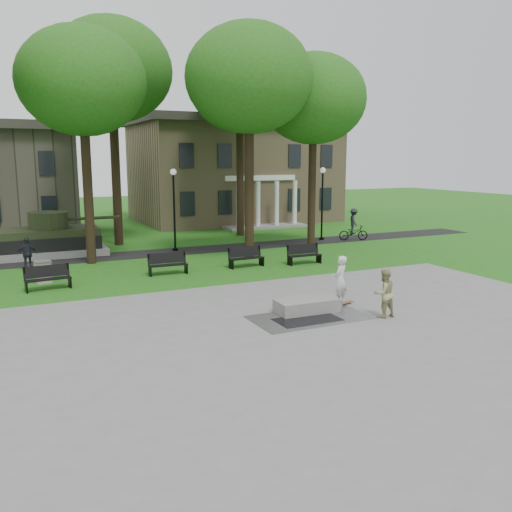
# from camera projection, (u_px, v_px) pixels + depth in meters

# --- Properties ---
(ground) EXTENTS (120.00, 120.00, 0.00)m
(ground) POSITION_uv_depth(u_px,v_px,m) (259.00, 301.00, 20.40)
(ground) COLOR #1A5B15
(ground) RESTS_ON ground
(plaza) EXTENTS (22.00, 16.00, 0.02)m
(plaza) POSITION_uv_depth(u_px,v_px,m) (333.00, 341.00, 15.95)
(plaza) COLOR gray
(plaza) RESTS_ON ground
(footpath) EXTENTS (44.00, 2.60, 0.01)m
(footpath) POSITION_uv_depth(u_px,v_px,m) (169.00, 252.00, 31.06)
(footpath) COLOR black
(footpath) RESTS_ON ground
(building_right) EXTENTS (17.00, 12.00, 8.60)m
(building_right) POSITION_uv_depth(u_px,v_px,m) (233.00, 170.00, 46.95)
(building_right) COLOR #9E8460
(building_right) RESTS_ON ground
(tree_1) EXTENTS (6.20, 6.20, 11.63)m
(tree_1) POSITION_uv_depth(u_px,v_px,m) (82.00, 82.00, 26.23)
(tree_1) COLOR black
(tree_1) RESTS_ON ground
(tree_2) EXTENTS (6.60, 6.60, 12.16)m
(tree_2) POSITION_uv_depth(u_px,v_px,m) (249.00, 79.00, 27.77)
(tree_2) COLOR black
(tree_2) RESTS_ON ground
(tree_3) EXTENTS (6.00, 6.00, 11.19)m
(tree_3) POSITION_uv_depth(u_px,v_px,m) (314.00, 99.00, 30.69)
(tree_3) COLOR black
(tree_3) RESTS_ON ground
(tree_4) EXTENTS (7.20, 7.20, 13.50)m
(tree_4) POSITION_uv_depth(u_px,v_px,m) (111.00, 71.00, 31.92)
(tree_4) COLOR black
(tree_4) RESTS_ON ground
(tree_5) EXTENTS (6.40, 6.40, 12.44)m
(tree_5) POSITION_uv_depth(u_px,v_px,m) (240.00, 92.00, 36.08)
(tree_5) COLOR black
(tree_5) RESTS_ON ground
(lamp_mid) EXTENTS (0.36, 0.36, 4.73)m
(lamp_mid) POSITION_uv_depth(u_px,v_px,m) (174.00, 203.00, 31.04)
(lamp_mid) COLOR black
(lamp_mid) RESTS_ON ground
(lamp_right) EXTENTS (0.36, 0.36, 4.73)m
(lamp_right) POSITION_uv_depth(u_px,v_px,m) (322.00, 197.00, 35.27)
(lamp_right) COLOR black
(lamp_right) RESTS_ON ground
(tank_monument) EXTENTS (7.45, 3.40, 2.40)m
(tank_monument) POSITION_uv_depth(u_px,v_px,m) (45.00, 240.00, 29.96)
(tank_monument) COLOR gray
(tank_monument) RESTS_ON ground
(puddle) EXTENTS (2.20, 1.20, 0.00)m
(puddle) POSITION_uv_depth(u_px,v_px,m) (308.00, 320.00, 18.03)
(puddle) COLOR black
(puddle) RESTS_ON plaza
(concrete_block) EXTENTS (2.23, 1.08, 0.45)m
(concrete_block) POSITION_uv_depth(u_px,v_px,m) (307.00, 306.00, 18.93)
(concrete_block) COLOR gray
(concrete_block) RESTS_ON plaza
(skateboard) EXTENTS (0.80, 0.34, 0.07)m
(skateboard) POSITION_uv_depth(u_px,v_px,m) (345.00, 303.00, 19.92)
(skateboard) COLOR brown
(skateboard) RESTS_ON plaza
(skateboarder) EXTENTS (0.79, 0.72, 1.80)m
(skateboarder) POSITION_uv_depth(u_px,v_px,m) (340.00, 280.00, 19.86)
(skateboarder) COLOR silver
(skateboarder) RESTS_ON plaza
(friend_watching) EXTENTS (0.81, 0.63, 1.66)m
(friend_watching) POSITION_uv_depth(u_px,v_px,m) (384.00, 293.00, 18.19)
(friend_watching) COLOR #9A9663
(friend_watching) RESTS_ON plaza
(pedestrian_walker) EXTENTS (0.99, 0.52, 1.60)m
(pedestrian_walker) POSITION_uv_depth(u_px,v_px,m) (27.00, 254.00, 25.90)
(pedestrian_walker) COLOR #21222C
(pedestrian_walker) RESTS_ON ground
(cyclist) EXTENTS (2.00, 1.30, 2.10)m
(cyclist) POSITION_uv_depth(u_px,v_px,m) (354.00, 227.00, 35.46)
(cyclist) COLOR black
(cyclist) RESTS_ON ground
(park_bench_0) EXTENTS (1.84, 0.70, 1.00)m
(park_bench_0) POSITION_uv_depth(u_px,v_px,m) (48.00, 277.00, 22.17)
(park_bench_0) COLOR black
(park_bench_0) RESTS_ON ground
(park_bench_1) EXTENTS (1.82, 0.59, 1.00)m
(park_bench_1) POSITION_uv_depth(u_px,v_px,m) (167.00, 263.00, 25.09)
(park_bench_1) COLOR black
(park_bench_1) RESTS_ON ground
(park_bench_2) EXTENTS (1.82, 0.63, 1.00)m
(park_bench_2) POSITION_uv_depth(u_px,v_px,m) (246.00, 257.00, 26.79)
(park_bench_2) COLOR black
(park_bench_2) RESTS_ON ground
(park_bench_3) EXTENTS (1.80, 0.53, 1.00)m
(park_bench_3) POSITION_uv_depth(u_px,v_px,m) (304.00, 254.00, 27.58)
(park_bench_3) COLOR black
(park_bench_3) RESTS_ON ground
(trash_bin) EXTENTS (0.75, 0.75, 0.96)m
(trash_bin) POSITION_uv_depth(u_px,v_px,m) (43.00, 272.00, 23.41)
(trash_bin) COLOR #B9AC98
(trash_bin) RESTS_ON ground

